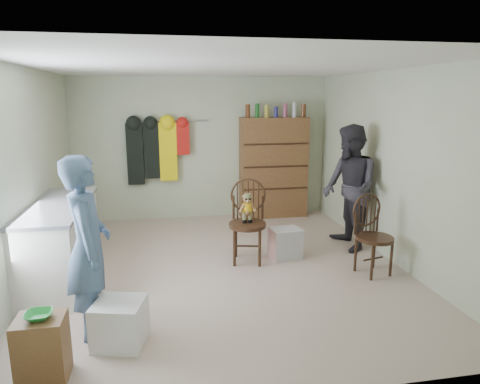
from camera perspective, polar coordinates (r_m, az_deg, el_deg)
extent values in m
plane|color=#C4AF9E|center=(5.59, -2.18, -10.09)|extent=(5.00, 5.00, 0.00)
plane|color=beige|center=(7.70, -4.94, 5.79)|extent=(4.50, 0.00, 4.50)
plane|color=beige|center=(5.41, -26.61, 1.61)|extent=(0.00, 5.00, 5.00)
plane|color=beige|center=(5.98, 19.60, 3.15)|extent=(0.00, 5.00, 5.00)
plane|color=white|center=(5.17, -2.42, 16.39)|extent=(5.00, 5.00, 0.00)
cube|color=silver|center=(5.53, -22.80, -6.41)|extent=(0.60, 1.80, 0.90)
cube|color=slate|center=(5.40, -23.22, -1.68)|extent=(0.64, 1.86, 0.04)
cylinder|color=#99999E|center=(5.02, -20.47, -7.03)|extent=(0.02, 0.02, 0.14)
cylinder|color=#99999E|center=(5.86, -19.00, -4.11)|extent=(0.02, 0.02, 0.14)
cube|color=brown|center=(3.82, -24.86, -18.45)|extent=(0.36, 0.31, 0.52)
imported|color=green|center=(3.69, -25.28, -14.65)|extent=(0.20, 0.20, 0.05)
cube|color=white|center=(4.09, -15.74, -16.47)|extent=(0.51, 0.49, 0.40)
cylinder|color=#341F12|center=(5.63, 1.01, -4.39)|extent=(0.59, 0.59, 0.05)
cylinder|color=#341F12|center=(5.57, -0.74, -7.50)|extent=(0.04, 0.04, 0.49)
cylinder|color=#341F12|center=(5.56, 2.64, -7.55)|extent=(0.04, 0.04, 0.49)
cylinder|color=#341F12|center=(5.88, -0.55, -6.38)|extent=(0.04, 0.04, 0.49)
cylinder|color=#341F12|center=(5.87, 2.64, -6.42)|extent=(0.04, 0.04, 0.49)
torus|color=#341F12|center=(5.73, 1.08, -0.47)|extent=(0.47, 0.14, 0.48)
cylinder|color=#341F12|center=(5.76, -0.87, -2.05)|extent=(0.03, 0.03, 0.33)
cylinder|color=#341F12|center=(5.75, 3.01, -2.09)|extent=(0.03, 0.03, 0.33)
cylinder|color=yellow|center=(5.59, 0.97, -2.07)|extent=(0.12, 0.12, 0.12)
cylinder|color=#475128|center=(5.62, 0.97, -3.21)|extent=(0.07, 0.07, 0.18)
sphere|color=#9E7042|center=(5.56, 0.98, -0.96)|extent=(0.11, 0.11, 0.11)
cylinder|color=#475128|center=(5.55, 0.98, -0.44)|extent=(0.10, 0.10, 0.04)
cube|color=black|center=(5.51, 1.08, -1.00)|extent=(0.08, 0.01, 0.02)
cylinder|color=#341F12|center=(5.52, 17.52, -5.89)|extent=(0.53, 0.53, 0.04)
cylinder|color=#341F12|center=(5.40, 17.21, -9.01)|extent=(0.04, 0.04, 0.44)
cylinder|color=#341F12|center=(5.59, 19.50, -8.43)|extent=(0.04, 0.04, 0.44)
cylinder|color=#341F12|center=(5.61, 15.16, -8.04)|extent=(0.04, 0.04, 0.44)
cylinder|color=#341F12|center=(5.80, 17.44, -7.52)|extent=(0.04, 0.04, 0.44)
torus|color=#341F12|center=(5.55, 16.54, -2.30)|extent=(0.42, 0.13, 0.43)
cylinder|color=#341F12|center=(5.48, 15.10, -4.02)|extent=(0.03, 0.03, 0.29)
cylinder|color=#341F12|center=(5.70, 17.87, -3.55)|extent=(0.03, 0.03, 0.29)
cube|color=#E57E72|center=(5.88, 6.07, -6.83)|extent=(0.43, 0.35, 0.41)
imported|color=#496387|center=(4.11, -19.61, -6.91)|extent=(0.48, 0.66, 1.67)
imported|color=#2D2B33|center=(6.24, 14.40, 0.52)|extent=(0.69, 0.88, 1.79)
cube|color=brown|center=(7.77, 4.48, 3.25)|extent=(1.20, 0.38, 1.80)
cube|color=#341F12|center=(7.66, 4.79, 0.44)|extent=(1.16, 0.02, 0.03)
cube|color=#341F12|center=(7.58, 4.85, 3.40)|extent=(1.16, 0.02, 0.03)
cube|color=#341F12|center=(7.53, 4.91, 6.40)|extent=(1.16, 0.02, 0.03)
cylinder|color=#592D14|center=(7.46, 1.03, 10.74)|extent=(0.08, 0.08, 0.23)
cylinder|color=#19591E|center=(7.50, 2.30, 10.80)|extent=(0.08, 0.08, 0.24)
cylinder|color=#A59933|center=(7.53, 3.56, 10.69)|extent=(0.08, 0.08, 0.22)
cylinder|color=navy|center=(7.58, 4.80, 10.56)|extent=(0.08, 0.08, 0.19)
cylinder|color=#8C3F59|center=(7.62, 6.04, 10.77)|extent=(0.08, 0.08, 0.24)
cylinder|color=#B2B2B7|center=(7.67, 7.26, 10.80)|extent=(0.07, 0.07, 0.26)
cylinder|color=#592D14|center=(7.72, 8.45, 10.67)|extent=(0.09, 0.09, 0.23)
cylinder|color=#99999E|center=(7.57, -8.03, 9.40)|extent=(1.00, 0.02, 0.02)
cube|color=black|center=(7.57, -13.81, 4.93)|extent=(0.28, 0.10, 1.05)
cube|color=black|center=(7.55, -11.70, 5.40)|extent=(0.26, 0.10, 0.95)
cube|color=yellow|center=(7.55, -9.56, 5.30)|extent=(0.30, 0.10, 1.00)
cube|color=red|center=(7.53, -7.63, 7.07)|extent=(0.22, 0.10, 0.55)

